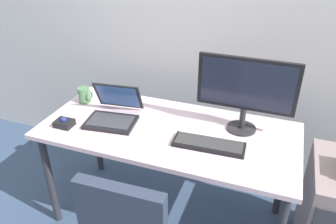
{
  "coord_description": "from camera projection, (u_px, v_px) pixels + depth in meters",
  "views": [
    {
      "loc": [
        0.6,
        -1.63,
        1.85
      ],
      "look_at": [
        0.0,
        0.0,
        0.87
      ],
      "focal_mm": 35.47,
      "sensor_mm": 36.0,
      "label": 1
    }
  ],
  "objects": [
    {
      "name": "monitor_main",
      "position": [
        246.0,
        89.0,
        1.91
      ],
      "size": [
        0.58,
        0.18,
        0.46
      ],
      "color": "#262628",
      "rests_on": "desk"
    },
    {
      "name": "coffee_mug",
      "position": [
        85.0,
        95.0,
        2.33
      ],
      "size": [
        0.09,
        0.08,
        0.11
      ],
      "color": "#4F7B51",
      "rests_on": "desk"
    },
    {
      "name": "trackball_mouse",
      "position": [
        64.0,
        123.0,
        2.07
      ],
      "size": [
        0.11,
        0.09,
        0.07
      ],
      "color": "black",
      "rests_on": "desk"
    },
    {
      "name": "ground_plane",
      "position": [
        168.0,
        215.0,
        2.42
      ],
      "size": [
        8.0,
        8.0,
        0.0
      ],
      "primitive_type": "plane",
      "color": "#384B66"
    },
    {
      "name": "keyboard",
      "position": [
        209.0,
        144.0,
        1.88
      ],
      "size": [
        0.42,
        0.15,
        0.03
      ],
      "color": "black",
      "rests_on": "desk"
    },
    {
      "name": "desk",
      "position": [
        168.0,
        139.0,
        2.09
      ],
      "size": [
        1.58,
        0.72,
        0.75
      ],
      "color": "silver",
      "rests_on": "ground"
    },
    {
      "name": "laptop",
      "position": [
        114.0,
        112.0,
        2.13
      ],
      "size": [
        0.35,
        0.36,
        0.22
      ],
      "color": "black",
      "rests_on": "desk"
    }
  ]
}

